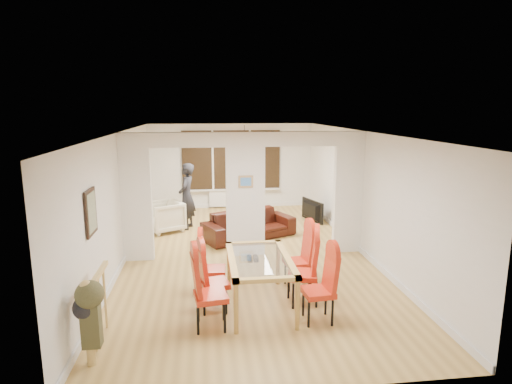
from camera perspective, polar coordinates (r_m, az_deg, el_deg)
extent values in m
cube|color=tan|center=(9.19, -1.39, -8.38)|extent=(5.00, 9.00, 0.01)
cube|color=white|center=(8.84, -1.43, -0.41)|extent=(5.00, 0.18, 2.60)
cube|color=black|center=(13.18, -3.30, 4.30)|extent=(3.00, 0.08, 1.80)
cube|color=white|center=(13.34, -3.24, -0.84)|extent=(1.40, 0.08, 0.50)
sphere|color=orange|center=(12.01, -1.55, 6.76)|extent=(0.36, 0.36, 0.36)
cube|color=gray|center=(6.60, -21.17, -2.52)|extent=(0.04, 0.52, 0.67)
cube|color=#4C8CD8|center=(8.69, -1.37, 1.39)|extent=(0.30, 0.03, 0.25)
imported|color=black|center=(10.26, -0.94, -4.39)|extent=(2.35, 1.70, 0.64)
imported|color=#EEE6CA|center=(11.02, -12.12, -3.22)|extent=(1.12, 1.13, 0.77)
imported|color=black|center=(11.07, -9.22, -0.57)|extent=(0.70, 0.55, 1.70)
imported|color=black|center=(11.83, 7.10, -2.51)|extent=(1.01, 0.44, 0.59)
cylinder|color=#143F19|center=(11.90, 0.56, -2.02)|extent=(0.06, 0.06, 0.25)
imported|color=#352312|center=(11.83, -0.99, -2.62)|extent=(0.21, 0.21, 0.05)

